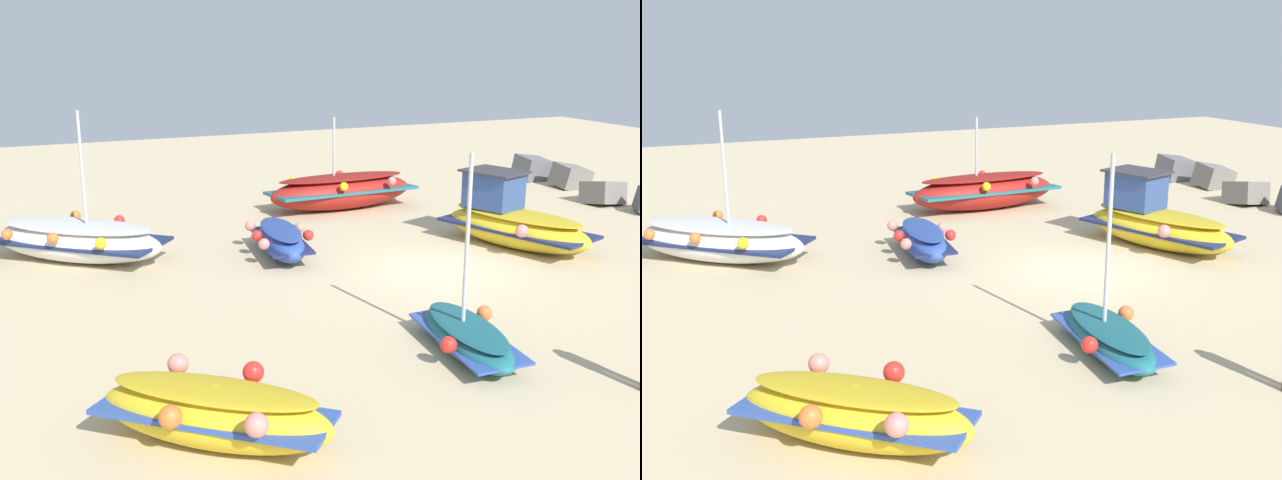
# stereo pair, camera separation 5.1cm
# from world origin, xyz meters

# --- Properties ---
(ground_plane) EXTENTS (53.88, 53.88, 0.00)m
(ground_plane) POSITION_xyz_m (0.00, 0.00, 0.00)
(ground_plane) COLOR #C6B289
(fishing_boat_0) EXTENTS (2.39, 5.25, 3.16)m
(fishing_boat_0) POSITION_xyz_m (-7.22, 0.56, 0.64)
(fishing_boat_0) COLOR maroon
(fishing_boat_0) RESTS_ON ground_plane
(fishing_boat_1) EXTENTS (4.78, 2.98, 2.06)m
(fishing_boat_1) POSITION_xyz_m (-1.13, 3.00, 0.71)
(fishing_boat_1) COLOR gold
(fishing_boat_1) RESTS_ON ground_plane
(fishing_boat_2) EXTENTS (3.31, 3.56, 1.08)m
(fishing_boat_2) POSITION_xyz_m (5.88, -7.62, 0.52)
(fishing_boat_2) COLOR gold
(fishing_boat_2) RESTS_ON ground_plane
(fishing_boat_3) EXTENTS (3.28, 1.74, 0.83)m
(fishing_boat_3) POSITION_xyz_m (-2.80, -3.33, 0.44)
(fishing_boat_3) COLOR #2D4C9E
(fishing_boat_3) RESTS_ON ground_plane
(fishing_boat_4) EXTENTS (3.19, 1.73, 3.80)m
(fishing_boat_4) POSITION_xyz_m (4.58, -2.38, 0.34)
(fishing_boat_4) COLOR #1E6670
(fishing_boat_4) RESTS_ON ground_plane
(fishing_boat_5) EXTENTS (4.54, 4.86, 3.95)m
(fishing_boat_5) POSITION_xyz_m (-4.56, -8.37, 0.56)
(fishing_boat_5) COLOR white
(fishing_boat_5) RESTS_ON ground_plane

